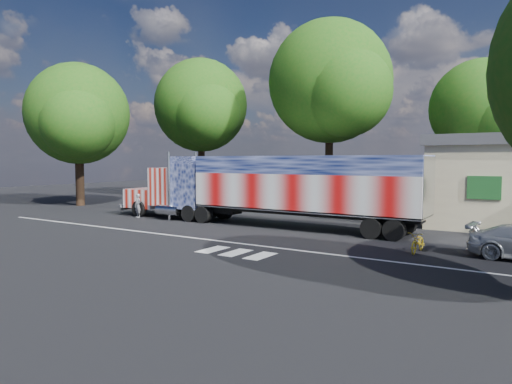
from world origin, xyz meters
The scene contains 10 objects.
ground centered at (0.00, 0.00, 0.00)m, with size 100.00×100.00×0.00m, color black.
lane_markings centered at (1.71, -3.77, 0.01)m, with size 30.00×2.67×0.01m.
semi_truck centered at (0.86, 2.56, 2.23)m, with size 20.36×3.22×4.34m.
coach_bus centered at (-1.23, 11.97, 1.83)m, with size 12.15×2.83×3.53m.
woman centered at (-8.16, 1.17, 0.79)m, with size 0.58×0.38×1.58m, color slate.
bicycle centered at (10.32, -0.76, 0.44)m, with size 0.58×1.66×0.87m, color gold.
tree_ne_a centered at (10.37, 18.52, 7.69)m, with size 7.78×7.41×11.45m.
tree_nw_a centered at (-15.64, 17.07, 9.41)m, with size 10.04×9.56×14.25m.
tree_w_a centered at (-18.20, 4.17, 7.60)m, with size 8.76×8.34×11.82m.
tree_n_mid centered at (-1.99, 18.73, 10.82)m, with size 11.63×11.07×16.42m.
Camera 1 is at (14.70, -19.99, 3.81)m, focal length 32.00 mm.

